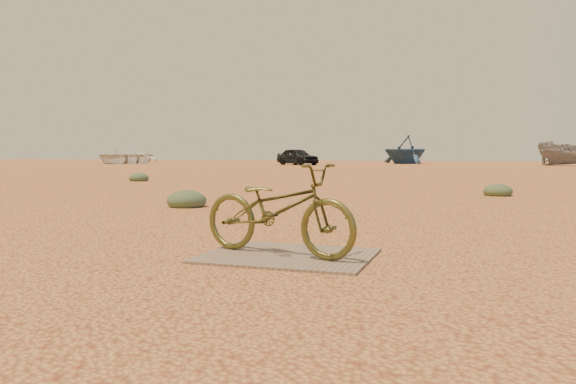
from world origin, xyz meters
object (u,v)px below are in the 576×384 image
(boat_mid_right, at_px, (575,153))
(boat_far_left, at_px, (405,149))
(boat_near_left, at_px, (123,156))
(bicycle, at_px, (278,209))
(plywood_board, at_px, (288,256))
(car, at_px, (297,157))

(boat_mid_right, bearing_deg, boat_far_left, 89.90)
(boat_near_left, bearing_deg, boat_mid_right, 8.64)
(bicycle, bearing_deg, boat_near_left, 50.16)
(plywood_board, bearing_deg, boat_mid_right, 78.58)
(car, xyz_separation_m, boat_far_left, (7.04, 7.10, 0.57))
(boat_far_left, bearing_deg, plywood_board, -46.52)
(plywood_board, bearing_deg, boat_far_left, 95.68)
(car, height_order, boat_near_left, car)
(boat_near_left, bearing_deg, boat_far_left, 20.08)
(bicycle, xyz_separation_m, boat_far_left, (-4.12, 42.28, 0.77))
(plywood_board, distance_m, boat_far_left, 42.47)
(boat_far_left, xyz_separation_m, boat_mid_right, (11.99, -3.68, -0.27))
(plywood_board, xyz_separation_m, car, (-11.23, 35.14, 0.61))
(bicycle, bearing_deg, plywood_board, -55.82)
(plywood_board, distance_m, bicycle, 0.42)
(boat_near_left, xyz_separation_m, boat_mid_right, (34.62, 2.92, 0.30))
(boat_far_left, bearing_deg, bicycle, -46.64)
(boat_near_left, bearing_deg, plywood_board, -49.23)
(bicycle, xyz_separation_m, boat_mid_right, (7.88, 38.60, 0.51))
(boat_near_left, bearing_deg, bicycle, -49.34)
(car, distance_m, boat_far_left, 10.01)
(boat_mid_right, bearing_deg, boat_near_left, 111.78)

